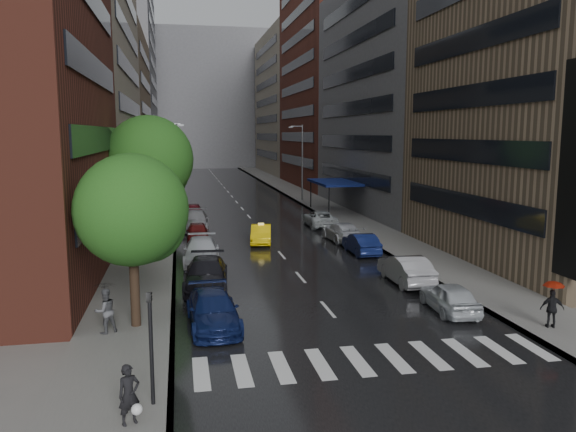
% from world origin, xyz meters
% --- Properties ---
extents(ground, '(220.00, 220.00, 0.00)m').
position_xyz_m(ground, '(0.00, 0.00, 0.00)').
color(ground, gray).
rests_on(ground, ground).
extents(road, '(14.00, 140.00, 0.01)m').
position_xyz_m(road, '(0.00, 50.00, 0.01)').
color(road, black).
rests_on(road, ground).
extents(sidewalk_left, '(4.00, 140.00, 0.15)m').
position_xyz_m(sidewalk_left, '(-9.00, 50.00, 0.07)').
color(sidewalk_left, gray).
rests_on(sidewalk_left, ground).
extents(sidewalk_right, '(4.00, 140.00, 0.15)m').
position_xyz_m(sidewalk_right, '(9.00, 50.00, 0.07)').
color(sidewalk_right, gray).
rests_on(sidewalk_right, ground).
extents(crosswalk, '(13.15, 2.80, 0.01)m').
position_xyz_m(crosswalk, '(0.20, -2.00, 0.01)').
color(crosswalk, silver).
rests_on(crosswalk, ground).
extents(buildings_left, '(8.00, 108.00, 38.00)m').
position_xyz_m(buildings_left, '(-15.00, 58.79, 15.99)').
color(buildings_left, maroon).
rests_on(buildings_left, ground).
extents(buildings_right, '(8.05, 109.10, 36.00)m').
position_xyz_m(buildings_right, '(15.00, 56.70, 15.03)').
color(buildings_right, '#937A5B').
rests_on(buildings_right, ground).
extents(building_far, '(40.00, 14.00, 32.00)m').
position_xyz_m(building_far, '(0.00, 118.00, 16.00)').
color(building_far, slate).
rests_on(building_far, ground).
extents(tree_near, '(4.63, 4.63, 7.38)m').
position_xyz_m(tree_near, '(-8.60, 3.01, 5.04)').
color(tree_near, '#382619').
rests_on(tree_near, ground).
extents(tree_mid, '(5.87, 5.87, 9.36)m').
position_xyz_m(tree_mid, '(-8.60, 18.29, 6.41)').
color(tree_mid, '#382619').
rests_on(tree_mid, ground).
extents(tree_far, '(5.55, 5.55, 8.85)m').
position_xyz_m(tree_far, '(-8.60, 34.94, 6.05)').
color(tree_far, '#382619').
rests_on(tree_far, ground).
extents(taxi, '(2.13, 4.38, 1.38)m').
position_xyz_m(taxi, '(-0.77, 20.36, 0.69)').
color(taxi, yellow).
rests_on(taxi, ground).
extents(parked_cars_left, '(2.69, 36.56, 1.59)m').
position_xyz_m(parked_cars_left, '(-5.40, 16.68, 0.76)').
color(parked_cars_left, '#101C4D').
rests_on(parked_cars_left, ground).
extents(parked_cars_right, '(2.43, 28.89, 1.57)m').
position_xyz_m(parked_cars_right, '(5.40, 16.03, 0.73)').
color(parked_cars_right, silver).
rests_on(parked_cars_right, ground).
extents(ped_bag_walker, '(0.74, 0.65, 1.71)m').
position_xyz_m(ped_bag_walker, '(-8.17, -5.29, 0.98)').
color(ped_bag_walker, black).
rests_on(ped_bag_walker, sidewalk_left).
extents(ped_black_umbrella, '(1.12, 1.05, 2.09)m').
position_xyz_m(ped_black_umbrella, '(-9.72, 2.33, 1.38)').
color(ped_black_umbrella, '#505155').
rests_on(ped_black_umbrella, sidewalk_left).
extents(ped_red_umbrella, '(1.02, 0.82, 2.01)m').
position_xyz_m(ped_red_umbrella, '(8.38, -0.54, 1.33)').
color(ped_red_umbrella, black).
rests_on(ped_red_umbrella, sidewalk_right).
extents(traffic_light, '(0.18, 0.15, 3.45)m').
position_xyz_m(traffic_light, '(-7.60, -4.22, 2.23)').
color(traffic_light, black).
rests_on(traffic_light, sidewalk_left).
extents(street_lamp_left, '(1.74, 0.22, 9.00)m').
position_xyz_m(street_lamp_left, '(-7.72, 30.00, 4.89)').
color(street_lamp_left, gray).
rests_on(street_lamp_left, sidewalk_left).
extents(street_lamp_right, '(1.74, 0.22, 9.00)m').
position_xyz_m(street_lamp_right, '(7.72, 45.00, 4.89)').
color(street_lamp_right, gray).
rests_on(street_lamp_right, sidewalk_right).
extents(awning, '(4.00, 8.00, 3.12)m').
position_xyz_m(awning, '(8.98, 35.00, 3.13)').
color(awning, navy).
rests_on(awning, sidewalk_right).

